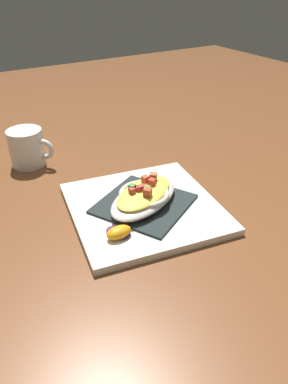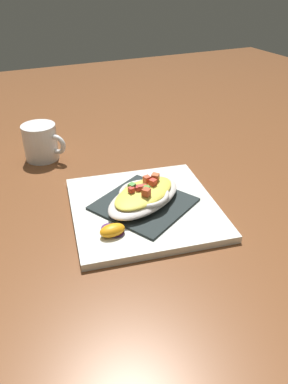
{
  "view_description": "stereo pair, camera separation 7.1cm",
  "coord_description": "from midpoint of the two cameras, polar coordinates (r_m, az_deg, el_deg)",
  "views": [
    {
      "loc": [
        0.31,
        0.52,
        0.42
      ],
      "look_at": [
        0.0,
        0.0,
        0.04
      ],
      "focal_mm": 34.2,
      "sensor_mm": 36.0,
      "label": 1
    },
    {
      "loc": [
        0.25,
        0.55,
        0.42
      ],
      "look_at": [
        0.0,
        0.0,
        0.04
      ],
      "focal_mm": 34.2,
      "sensor_mm": 36.0,
      "label": 2
    }
  ],
  "objects": [
    {
      "name": "ground_plane",
      "position": [
        0.74,
        -2.77,
        -3.04
      ],
      "size": [
        2.6,
        2.6,
        0.0
      ],
      "primitive_type": "plane",
      "color": "brown"
    },
    {
      "name": "square_plate",
      "position": [
        0.73,
        -2.78,
        -2.56
      ],
      "size": [
        0.33,
        0.33,
        0.01
      ],
      "primitive_type": "cube",
      "rotation": [
        0.0,
        0.0,
        -0.17
      ],
      "color": "white",
      "rests_on": "ground_plane"
    },
    {
      "name": "folded_napkin",
      "position": [
        0.73,
        -2.8,
        -1.93
      ],
      "size": [
        0.22,
        0.22,
        0.0
      ],
      "primitive_type": "cube",
      "rotation": [
        0.0,
        0.0,
        0.5
      ],
      "color": "#252D2D",
      "rests_on": "square_plate"
    },
    {
      "name": "gratin_dish",
      "position": [
        0.72,
        -2.84,
        -0.61
      ],
      "size": [
        0.2,
        0.17,
        0.05
      ],
      "color": "silver",
      "rests_on": "folded_napkin"
    },
    {
      "name": "orange_garnish",
      "position": [
        0.65,
        -7.14,
        -6.36
      ],
      "size": [
        0.05,
        0.06,
        0.02
      ],
      "color": "#522A5B",
      "rests_on": "square_plate"
    },
    {
      "name": "coffee_mug",
      "position": [
        0.95,
        -19.8,
        6.23
      ],
      "size": [
        0.1,
        0.1,
        0.09
      ],
      "color": "white",
      "rests_on": "ground_plane"
    }
  ]
}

